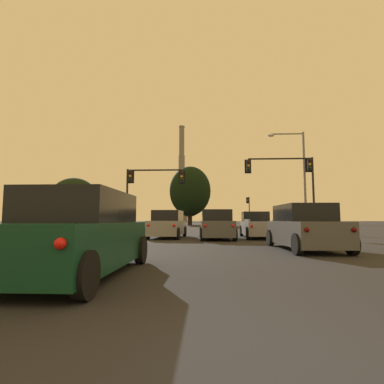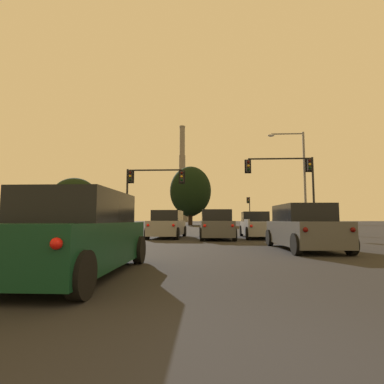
% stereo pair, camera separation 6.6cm
% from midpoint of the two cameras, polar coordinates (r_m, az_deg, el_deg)
% --- Properties ---
extents(suv_left_lane_third, '(2.12, 4.91, 1.86)m').
position_cam_midpoint_polar(suv_left_lane_third, '(7.13, -20.78, -7.58)').
color(suv_left_lane_third, '#0F3823').
rests_on(suv_left_lane_third, ground_plane).
extents(pickup_truck_right_lane_front, '(2.30, 5.54, 1.82)m').
position_cam_midpoint_polar(pickup_truck_right_lane_front, '(21.35, 12.39, -6.33)').
color(pickup_truck_right_lane_front, gray).
rests_on(pickup_truck_right_lane_front, ground_plane).
extents(suv_center_lane_front, '(2.25, 4.96, 1.86)m').
position_cam_midpoint_polar(suv_center_lane_front, '(19.36, 4.55, -6.27)').
color(suv_center_lane_front, '#4C4F54').
rests_on(suv_center_lane_front, ground_plane).
extents(suv_left_lane_front, '(2.30, 4.98, 1.86)m').
position_cam_midpoint_polar(suv_left_lane_front, '(20.68, -4.71, -6.21)').
color(suv_left_lane_front, gray).
rests_on(suv_left_lane_front, ground_plane).
extents(suv_right_lane_second, '(2.24, 4.96, 1.86)m').
position_cam_midpoint_polar(suv_right_lane_second, '(13.24, 20.42, -6.39)').
color(suv_right_lane_second, '#4C4F54').
rests_on(suv_right_lane_second, ground_plane).
extents(traffic_light_overhead_left, '(5.52, 0.50, 5.89)m').
position_cam_midpoint_polar(traffic_light_overhead_left, '(27.76, -8.74, 1.54)').
color(traffic_light_overhead_left, black).
rests_on(traffic_light_overhead_left, ground_plane).
extents(traffic_light_overhead_right, '(6.09, 0.50, 6.71)m').
position_cam_midpoint_polar(traffic_light_overhead_right, '(27.65, 18.22, 3.09)').
color(traffic_light_overhead_right, black).
rests_on(traffic_light_overhead_right, ground_plane).
extents(traffic_light_far_right, '(0.78, 0.50, 5.92)m').
position_cam_midpoint_polar(traffic_light_far_right, '(62.64, 10.70, -2.80)').
color(traffic_light_far_right, black).
rests_on(traffic_light_far_right, ground_plane).
extents(street_lamp, '(3.35, 0.36, 9.30)m').
position_cam_midpoint_polar(street_lamp, '(29.04, 19.64, 3.78)').
color(street_lamp, slate).
rests_on(street_lamp, ground_plane).
extents(smokestack, '(6.75, 6.75, 56.38)m').
position_cam_midpoint_polar(smokestack, '(173.59, -2.01, 1.57)').
color(smokestack, slate).
rests_on(smokestack, ground_plane).
extents(treeline_left_mid, '(8.86, 7.98, 12.76)m').
position_cam_midpoint_polar(treeline_left_mid, '(64.55, -0.40, 0.18)').
color(treeline_left_mid, black).
rests_on(treeline_left_mid, ground_plane).
extents(treeline_right_mid, '(8.35, 7.52, 13.13)m').
position_cam_midpoint_polar(treeline_right_mid, '(73.39, -0.52, -0.39)').
color(treeline_right_mid, black).
rests_on(treeline_right_mid, ground_plane).
extents(treeline_center_left, '(10.38, 9.34, 10.93)m').
position_cam_midpoint_polar(treeline_center_left, '(74.21, -21.59, -1.01)').
color(treeline_center_left, black).
rests_on(treeline_center_left, ground_plane).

